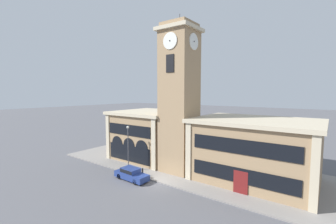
# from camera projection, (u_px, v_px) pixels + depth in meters

# --- Properties ---
(ground_plane) EXTENTS (300.00, 300.00, 0.00)m
(ground_plane) POSITION_uv_depth(u_px,v_px,m) (157.00, 182.00, 26.76)
(ground_plane) COLOR #56565B
(sidewalk_kerb) EXTENTS (39.76, 14.58, 0.15)m
(sidewalk_kerb) POSITION_uv_depth(u_px,v_px,m) (188.00, 166.00, 32.61)
(sidewalk_kerb) COLOR gray
(sidewalk_kerb) RESTS_ON ground_plane
(clock_tower) EXTENTS (4.85, 4.85, 20.82)m
(clock_tower) POSITION_uv_depth(u_px,v_px,m) (179.00, 99.00, 29.80)
(clock_tower) COLOR #9E7F5B
(clock_tower) RESTS_ON ground_plane
(town_hall_left_wing) EXTENTS (10.93, 10.50, 7.67)m
(town_hall_left_wing) POSITION_uv_depth(u_px,v_px,m) (151.00, 134.00, 36.98)
(town_hall_left_wing) COLOR #9E7F5B
(town_hall_left_wing) RESTS_ON ground_plane
(town_hall_right_wing) EXTENTS (14.20, 10.50, 7.54)m
(town_hall_right_wing) POSITION_uv_depth(u_px,v_px,m) (255.00, 150.00, 27.20)
(town_hall_right_wing) COLOR #9E7F5B
(town_hall_right_wing) RESTS_ON ground_plane
(parked_car_near) EXTENTS (4.66, 1.89, 1.46)m
(parked_car_near) POSITION_uv_depth(u_px,v_px,m) (131.00, 174.00, 27.55)
(parked_car_near) COLOR navy
(parked_car_near) RESTS_ON ground_plane
(street_lamp) EXTENTS (0.36, 0.36, 6.09)m
(street_lamp) POSITION_uv_depth(u_px,v_px,m) (128.00, 141.00, 30.28)
(street_lamp) COLOR #4C4C51
(street_lamp) RESTS_ON sidewalk_kerb
(bollard) EXTENTS (0.18, 0.18, 1.06)m
(bollard) POSITION_uv_depth(u_px,v_px,m) (143.00, 172.00, 28.36)
(bollard) COLOR black
(bollard) RESTS_ON sidewalk_kerb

